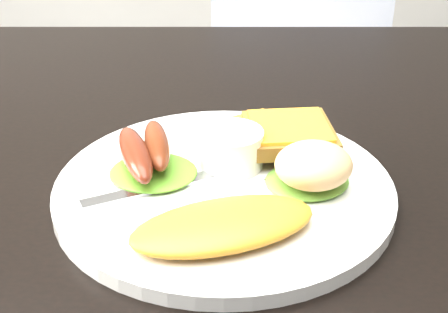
{
  "coord_description": "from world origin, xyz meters",
  "views": [
    {
      "loc": [
        0.07,
        -0.53,
        1.04
      ],
      "look_at": [
        0.07,
        -0.06,
        0.78
      ],
      "focal_mm": 50.0,
      "sensor_mm": 36.0,
      "label": 1
    }
  ],
  "objects_px": {
    "dining_chair": "(306,113)",
    "person": "(243,72)",
    "plate": "(224,189)",
    "dining_table": "(156,171)"
  },
  "relations": [
    {
      "from": "dining_table",
      "to": "plate",
      "type": "height_order",
      "value": "plate"
    },
    {
      "from": "dining_table",
      "to": "plate",
      "type": "relative_size",
      "value": 4.18
    },
    {
      "from": "dining_chair",
      "to": "plate",
      "type": "height_order",
      "value": "plate"
    },
    {
      "from": "dining_chair",
      "to": "person",
      "type": "xyz_separation_m",
      "value": [
        -0.15,
        -0.28,
        0.21
      ]
    },
    {
      "from": "plate",
      "to": "dining_chair",
      "type": "bearing_deg",
      "value": 77.33
    },
    {
      "from": "dining_chair",
      "to": "plate",
      "type": "bearing_deg",
      "value": -95.76
    },
    {
      "from": "dining_table",
      "to": "dining_chair",
      "type": "height_order",
      "value": "dining_table"
    },
    {
      "from": "dining_table",
      "to": "person",
      "type": "distance_m",
      "value": 0.47
    },
    {
      "from": "person",
      "to": "plate",
      "type": "bearing_deg",
      "value": 78.71
    },
    {
      "from": "dining_table",
      "to": "person",
      "type": "relative_size",
      "value": 0.91
    }
  ]
}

